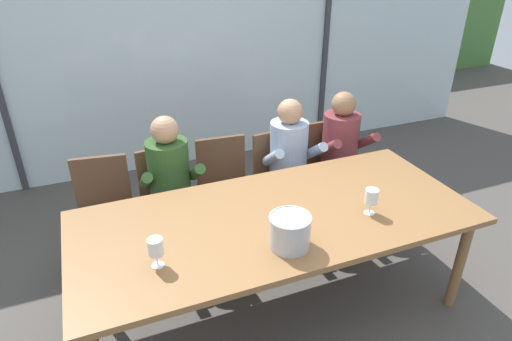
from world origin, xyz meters
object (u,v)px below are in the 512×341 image
at_px(chair_near_window_right, 330,162).
at_px(person_olive_shirt, 172,183).
at_px(wine_glass_near_bucket, 156,248).
at_px(person_pale_blue_shirt, 292,160).
at_px(chair_center, 224,182).
at_px(ice_bucket_primary, 290,231).
at_px(chair_left_of_center, 169,193).
at_px(person_maroon_top, 344,151).
at_px(wine_glass_by_left_taster, 371,197).
at_px(dining_table, 276,223).
at_px(chair_near_curtain, 104,205).
at_px(chair_right_of_center, 280,174).

height_order(chair_near_window_right, person_olive_shirt, person_olive_shirt).
bearing_deg(wine_glass_near_bucket, chair_near_window_right, 33.52).
xyz_separation_m(chair_near_window_right, person_pale_blue_shirt, (-0.47, -0.15, 0.17)).
relative_size(chair_center, ice_bucket_primary, 3.57).
xyz_separation_m(person_olive_shirt, wine_glass_near_bucket, (-0.29, -1.04, 0.21)).
bearing_deg(chair_left_of_center, person_maroon_top, -10.36).
xyz_separation_m(person_pale_blue_shirt, wine_glass_by_left_taster, (0.04, -1.03, 0.21)).
xyz_separation_m(person_maroon_top, wine_glass_by_left_taster, (-0.47, -1.03, 0.21)).
xyz_separation_m(chair_near_window_right, ice_bucket_primary, (-1.06, -1.29, 0.37)).
height_order(person_maroon_top, ice_bucket_primary, person_maroon_top).
relative_size(chair_center, person_pale_blue_shirt, 0.73).
bearing_deg(wine_glass_near_bucket, chair_center, 57.46).
height_order(dining_table, wine_glass_near_bucket, wine_glass_near_bucket).
xyz_separation_m(dining_table, person_olive_shirt, (-0.50, 0.83, -0.03)).
distance_m(chair_near_curtain, chair_right_of_center, 1.48).
relative_size(person_olive_shirt, wine_glass_near_bucket, 6.83).
height_order(chair_center, wine_glass_near_bucket, wine_glass_near_bucket).
distance_m(chair_near_curtain, chair_near_window_right, 2.01).
bearing_deg(chair_left_of_center, chair_near_window_right, -4.86).
relative_size(chair_left_of_center, ice_bucket_primary, 3.57).
distance_m(chair_center, wine_glass_by_left_taster, 1.38).
bearing_deg(person_olive_shirt, chair_left_of_center, 94.20).
xyz_separation_m(chair_center, chair_right_of_center, (0.50, -0.05, 0.00)).
height_order(chair_left_of_center, chair_right_of_center, same).
distance_m(dining_table, person_maroon_top, 1.32).
xyz_separation_m(chair_right_of_center, chair_near_window_right, (0.53, 0.04, 0.00)).
bearing_deg(person_maroon_top, dining_table, -140.44).
relative_size(chair_left_of_center, chair_right_of_center, 1.00).
bearing_deg(wine_glass_near_bucket, chair_right_of_center, 42.28).
height_order(dining_table, person_maroon_top, person_maroon_top).
distance_m(person_pale_blue_shirt, ice_bucket_primary, 1.30).
distance_m(chair_center, ice_bucket_primary, 1.35).
height_order(chair_near_curtain, chair_center, same).
height_order(ice_bucket_primary, wine_glass_by_left_taster, ice_bucket_primary).
height_order(chair_right_of_center, wine_glass_near_bucket, wine_glass_near_bucket).
bearing_deg(chair_near_curtain, wine_glass_by_left_taster, -29.23).
distance_m(chair_center, person_pale_blue_shirt, 0.60).
xyz_separation_m(chair_left_of_center, chair_near_window_right, (1.50, 0.00, 0.00)).
distance_m(chair_right_of_center, person_olive_shirt, 0.99).
relative_size(chair_center, person_olive_shirt, 0.73).
bearing_deg(ice_bucket_primary, wine_glass_near_bucket, 171.69).
relative_size(chair_near_curtain, chair_near_window_right, 1.00).
xyz_separation_m(person_maroon_top, wine_glass_near_bucket, (-1.82, -1.04, 0.21)).
relative_size(dining_table, ice_bucket_primary, 10.50).
distance_m(chair_near_window_right, wine_glass_by_left_taster, 1.31).
bearing_deg(person_olive_shirt, chair_near_window_right, 6.96).
bearing_deg(chair_near_curtain, chair_center, 7.86).
height_order(person_pale_blue_shirt, ice_bucket_primary, person_pale_blue_shirt).
bearing_deg(chair_near_window_right, chair_left_of_center, 179.97).
bearing_deg(chair_near_window_right, person_olive_shirt, -174.53).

